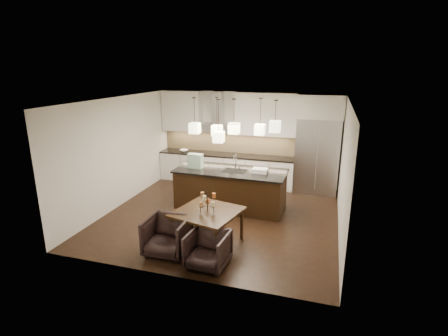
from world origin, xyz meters
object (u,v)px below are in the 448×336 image
(armchair_left, at_px, (167,236))
(island_body, at_px, (230,190))
(refrigerator, at_px, (317,156))
(armchair_right, at_px, (208,249))
(dining_table, at_px, (208,227))

(armchair_left, bearing_deg, island_body, 77.11)
(island_body, distance_m, armchair_left, 2.66)
(refrigerator, relative_size, armchair_right, 2.94)
(refrigerator, height_order, armchair_left, refrigerator)
(refrigerator, distance_m, armchair_left, 5.17)
(refrigerator, xyz_separation_m, armchair_right, (-1.66, -4.64, -0.74))
(refrigerator, xyz_separation_m, island_body, (-2.03, -1.83, -0.60))
(island_body, relative_size, armchair_right, 3.71)
(armchair_right, bearing_deg, armchair_left, 170.95)
(dining_table, height_order, armchair_right, dining_table)
(armchair_left, bearing_deg, refrigerator, 58.48)
(refrigerator, distance_m, island_body, 2.80)
(refrigerator, bearing_deg, island_body, -138.09)
(island_body, xyz_separation_m, dining_table, (0.09, -2.01, -0.12))
(armchair_left, bearing_deg, armchair_right, -14.38)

